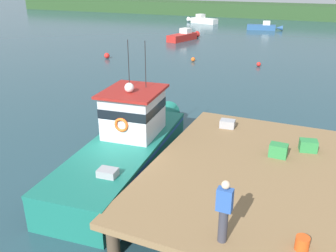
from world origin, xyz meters
TOP-DOWN VIEW (x-y plane):
  - ground_plane at (0.00, 0.00)m, footprint 200.00×200.00m
  - dock at (4.80, 0.00)m, footprint 6.00×9.00m
  - main_fishing_boat at (0.15, 0.37)m, footprint 3.32×9.93m
  - crate_stack_near_edge at (5.62, 1.25)m, footprint 0.61×0.46m
  - crate_stack_mid_dock at (3.32, 3.12)m, footprint 0.64×0.49m
  - crate_single_far at (6.54, 2.13)m, footprint 0.68×0.55m
  - bait_bucket at (6.81, -3.34)m, footprint 0.32×0.32m
  - deckhand_by_the_boat at (5.06, -3.78)m, footprint 0.36×0.22m
  - moored_boat_outer_mooring at (-9.32, 30.41)m, footprint 2.40×5.45m
  - moored_boat_far_right at (-2.24, 43.44)m, footprint 4.99×1.83m
  - moored_boat_off_the_point at (-12.88, 47.68)m, footprint 5.67×2.82m
  - mooring_buoy_channel_marker at (1.48, 20.16)m, footprint 0.36×0.36m
  - mooring_buoy_inshore at (-4.26, 19.77)m, footprint 0.37×0.37m
  - mooring_buoy_spare_mooring at (-12.01, 17.79)m, footprint 0.51×0.51m
  - far_shoreline at (0.00, 62.00)m, footprint 120.00×8.00m

SIDE VIEW (x-z plane):
  - ground_plane at x=0.00m, z-range 0.00..0.00m
  - mooring_buoy_channel_marker at x=1.48m, z-range 0.00..0.36m
  - mooring_buoy_inshore at x=-4.26m, z-range 0.00..0.37m
  - mooring_buoy_spare_mooring at x=-12.01m, z-range 0.00..0.51m
  - moored_boat_far_right at x=-2.24m, z-range -0.19..1.05m
  - moored_boat_outer_mooring at x=-9.32m, z-range -0.21..1.15m
  - moored_boat_off_the_point at x=-12.88m, z-range -0.22..1.20m
  - main_fishing_boat at x=0.15m, z-range -1.39..3.41m
  - dock at x=4.80m, z-range 0.47..1.67m
  - far_shoreline at x=0.00m, z-range 0.00..2.40m
  - crate_stack_mid_dock at x=3.32m, z-range 1.20..1.52m
  - bait_bucket at x=6.81m, z-range 1.20..1.54m
  - crate_single_far at x=6.54m, z-range 1.20..1.62m
  - crate_stack_near_edge at x=5.62m, z-range 1.20..1.65m
  - deckhand_by_the_boat at x=5.06m, z-range 1.24..2.87m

